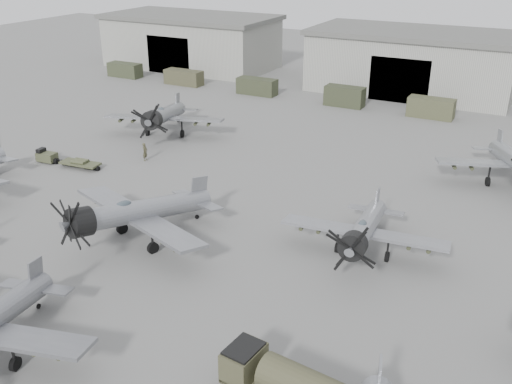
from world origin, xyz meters
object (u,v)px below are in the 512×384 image
Objects in this scene: fuel_tanker at (286,382)px; ground_crew at (145,152)px; aircraft_mid_1 at (133,213)px; aircraft_far_0 at (163,116)px; tug_trailer at (59,159)px; aircraft_mid_2 at (363,230)px.

ground_crew is (-26.59, 23.40, -0.55)m from fuel_tanker.
aircraft_far_0 is (-12.75, 21.09, -0.04)m from aircraft_mid_1.
aircraft_far_0 is at bearing 12.75° from ground_crew.
aircraft_far_0 is 7.19× the size of ground_crew.
ground_crew is (2.78, -7.04, -1.52)m from aircraft_far_0.
aircraft_mid_1 is 17.30m from ground_crew.
ground_crew is at bearing 29.22° from tug_trailer.
tug_trailer is at bearing 157.40° from fuel_tanker.
fuel_tanker is (1.21, -15.22, -0.66)m from aircraft_mid_2.
aircraft_far_0 is at bearing 145.18° from aircraft_mid_2.
aircraft_mid_2 is at bearing -116.65° from ground_crew.
aircraft_mid_1 is at bearing 157.03° from fuel_tanker.
aircraft_far_0 is 1.94× the size of fuel_tanker.
fuel_tanker is 35.43m from ground_crew.
fuel_tanker is 38.30m from tug_trailer.
aircraft_mid_2 is 32.01m from aircraft_far_0.
fuel_tanker reaches higher than ground_crew.
aircraft_mid_2 is 1.72× the size of fuel_tanker.
aircraft_mid_2 is 0.88× the size of aircraft_far_0.
tug_trailer is at bearing 169.78° from aircraft_mid_1.
aircraft_mid_2 is 26.70m from ground_crew.
aircraft_far_0 is 42.31m from fuel_tanker.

